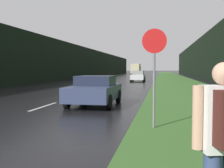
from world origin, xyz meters
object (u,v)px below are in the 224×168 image
car_passing_far (138,76)px  car_passing_near (95,90)px  delivery_truck (136,69)px  stop_sign (154,67)px

car_passing_far → car_passing_near: bearing=90.0°
car_passing_near → car_passing_far: (0.00, 24.86, 0.04)m
car_passing_near → delivery_truck: size_ratio=0.51×
car_passing_near → car_passing_far: bearing=-90.0°
car_passing_far → delivery_truck: 46.29m
stop_sign → car_passing_far: stop_sign is taller
car_passing_far → delivery_truck: (-4.38, 46.07, 0.95)m
delivery_truck → stop_sign: bearing=-84.5°
delivery_truck → car_passing_far: bearing=-84.6°
stop_sign → car_passing_near: size_ratio=0.68×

